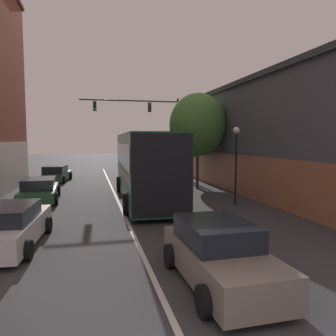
{
  "coord_description": "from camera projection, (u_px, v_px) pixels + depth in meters",
  "views": [
    {
      "loc": [
        -1.42,
        -2.99,
        3.33
      ],
      "look_at": [
        2.46,
        13.35,
        1.9
      ],
      "focal_mm": 35.0,
      "sensor_mm": 36.0,
      "label": 1
    }
  ],
  "objects": [
    {
      "name": "traffic_signal_gantry",
      "position": [
        151.0,
        120.0,
        28.37
      ],
      "size": [
        8.51,
        0.36,
        6.98
      ],
      "color": "#333338",
      "rests_on": "ground_plane"
    },
    {
      "name": "lane_center_line",
      "position": [
        118.0,
        202.0,
        17.67
      ],
      "size": [
        0.14,
        41.22,
        0.01
      ],
      "color": "silver",
      "rests_on": "ground_plane"
    },
    {
      "name": "street_tree_far",
      "position": [
        198.0,
        125.0,
        22.3
      ],
      "size": [
        3.91,
        3.52,
        6.53
      ],
      "color": "#4C3823",
      "rests_on": "ground_plane"
    },
    {
      "name": "street_tree_near",
      "position": [
        192.0,
        133.0,
        25.71
      ],
      "size": [
        3.53,
        3.18,
        5.87
      ],
      "color": "#4C3823",
      "rests_on": "ground_plane"
    },
    {
      "name": "parked_car_left_mid",
      "position": [
        39.0,
        190.0,
        17.88
      ],
      "size": [
        2.18,
        4.72,
        1.28
      ],
      "rotation": [
        0.0,
        0.0,
        1.61
      ],
      "color": "#285633",
      "rests_on": "ground_plane"
    },
    {
      "name": "building_right_storefront",
      "position": [
        288.0,
        136.0,
        22.81
      ],
      "size": [
        9.48,
        26.76,
        6.97
      ],
      "color": "#4C515B",
      "rests_on": "ground_plane"
    },
    {
      "name": "parked_car_left_near",
      "position": [
        7.0,
        227.0,
        10.18
      ],
      "size": [
        2.31,
        4.57,
        1.34
      ],
      "rotation": [
        0.0,
        0.0,
        1.49
      ],
      "color": "silver",
      "rests_on": "ground_plane"
    },
    {
      "name": "bus",
      "position": [
        145.0,
        163.0,
        17.93
      ],
      "size": [
        3.12,
        10.81,
        3.67
      ],
      "rotation": [
        0.0,
        0.0,
        1.53
      ],
      "color": "#145133",
      "rests_on": "ground_plane"
    },
    {
      "name": "hatchback_foreground",
      "position": [
        219.0,
        255.0,
        7.58
      ],
      "size": [
        2.0,
        4.06,
        1.43
      ],
      "rotation": [
        0.0,
        0.0,
        1.59
      ],
      "color": "slate",
      "rests_on": "ground_plane"
    },
    {
      "name": "parked_car_left_far",
      "position": [
        56.0,
        174.0,
        26.32
      ],
      "size": [
        2.34,
        4.75,
        1.3
      ],
      "rotation": [
        0.0,
        0.0,
        1.45
      ],
      "color": "#285633",
      "rests_on": "ground_plane"
    },
    {
      "name": "street_lamp",
      "position": [
        236.0,
        156.0,
        16.77
      ],
      "size": [
        0.35,
        0.35,
        4.0
      ],
      "color": "black",
      "rests_on": "ground_plane"
    }
  ]
}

